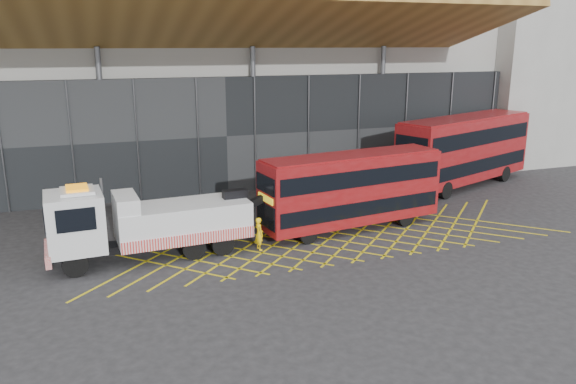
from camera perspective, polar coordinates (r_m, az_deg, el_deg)
name	(u,v)px	position (r m, az deg, el deg)	size (l,w,h in m)	color
ground_plane	(243,249)	(28.91, -4.64, -5.84)	(120.00, 120.00, 0.00)	#252427
road_markings	(329,239)	(30.39, 4.16, -4.76)	(26.36, 7.16, 0.01)	gold
construction_building	(203,59)	(45.43, -8.66, 13.18)	(55.00, 23.97, 18.00)	gray
east_building	(535,45)	(57.31, 23.80, 13.48)	(15.00, 12.00, 20.00)	gray
recovery_truck	(144,222)	(28.02, -14.39, -2.99)	(11.41, 3.26, 3.96)	black
bus_towed	(351,188)	(31.49, 6.44, 0.43)	(10.81, 3.86, 4.31)	maroon
bus_second	(465,148)	(42.81, 17.50, 4.29)	(12.72, 7.14, 5.11)	maroon
worker	(259,234)	(28.55, -2.95, -4.25)	(0.62, 0.41, 1.71)	yellow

